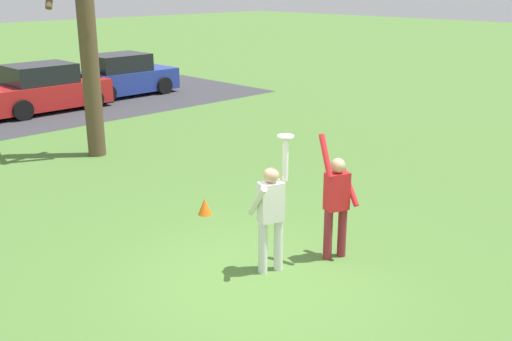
% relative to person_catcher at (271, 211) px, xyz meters
% --- Properties ---
extents(ground_plane, '(120.00, 120.00, 0.00)m').
position_rel_person_catcher_xyz_m(ground_plane, '(-0.24, -0.05, -0.98)').
color(ground_plane, '#4C7533').
extents(person_catcher, '(0.58, 0.48, 2.08)m').
position_rel_person_catcher_xyz_m(person_catcher, '(0.00, 0.00, 0.00)').
color(person_catcher, silver).
rests_on(person_catcher, ground_plane).
extents(person_defender, '(0.63, 0.56, 2.04)m').
position_rel_person_catcher_xyz_m(person_defender, '(1.06, -0.39, -0.00)').
color(person_defender, maroon).
rests_on(person_defender, ground_plane).
extents(frisbee_disc, '(0.24, 0.24, 0.02)m').
position_rel_person_catcher_xyz_m(frisbee_disc, '(0.21, -0.08, 1.11)').
color(frisbee_disc, white).
rests_on(frisbee_disc, person_catcher).
extents(parked_car_red, '(4.12, 2.08, 1.59)m').
position_rel_person_catcher_xyz_m(parked_car_red, '(3.03, 13.59, -0.25)').
color(parked_car_red, red).
rests_on(parked_car_red, ground_plane).
extents(parked_car_blue, '(4.12, 2.08, 1.59)m').
position_rel_person_catcher_xyz_m(parked_car_blue, '(6.46, 14.22, -0.25)').
color(parked_car_blue, '#233893').
rests_on(parked_car_blue, ground_plane).
extents(bare_tree_tall, '(1.75, 1.85, 6.71)m').
position_rel_person_catcher_xyz_m(bare_tree_tall, '(1.42, 7.52, 2.19)').
color(bare_tree_tall, brown).
rests_on(bare_tree_tall, ground_plane).
extents(field_cone_orange, '(0.26, 0.26, 0.32)m').
position_rel_person_catcher_xyz_m(field_cone_orange, '(0.77, 2.47, -0.82)').
color(field_cone_orange, orange).
rests_on(field_cone_orange, ground_plane).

